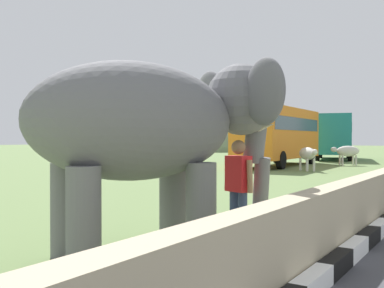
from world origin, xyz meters
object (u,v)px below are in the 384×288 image
(elephant, at_px, (157,125))
(person_handler, at_px, (238,185))
(bus_orange, at_px, (279,132))
(cow_near, at_px, (307,154))
(cow_mid, at_px, (347,152))
(bus_teal, at_px, (334,134))

(elephant, relative_size, person_handler, 2.40)
(bus_orange, distance_m, cow_near, 4.58)
(person_handler, xyz_separation_m, cow_mid, (22.41, 3.99, -0.06))
(elephant, height_order, bus_teal, bus_teal)
(bus_orange, distance_m, cow_mid, 4.51)
(cow_near, bearing_deg, person_handler, -164.76)
(bus_orange, relative_size, cow_mid, 5.61)
(elephant, distance_m, cow_near, 18.18)
(elephant, bearing_deg, person_handler, -26.80)
(person_handler, distance_m, cow_near, 17.04)
(elephant, xyz_separation_m, bus_teal, (31.65, 6.40, 0.19))
(bus_orange, height_order, bus_teal, same)
(person_handler, xyz_separation_m, bus_orange, (19.75, 7.42, 1.16))
(elephant, height_order, bus_orange, bus_orange)
(elephant, distance_m, bus_teal, 32.29)
(person_handler, bearing_deg, elephant, 153.20)
(cow_near, relative_size, cow_mid, 1.00)
(elephant, bearing_deg, cow_mid, 7.99)
(bus_orange, height_order, cow_near, bus_orange)
(bus_teal, height_order, cow_mid, bus_teal)
(bus_orange, bearing_deg, cow_near, -138.34)
(cow_mid, bearing_deg, elephant, -172.01)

